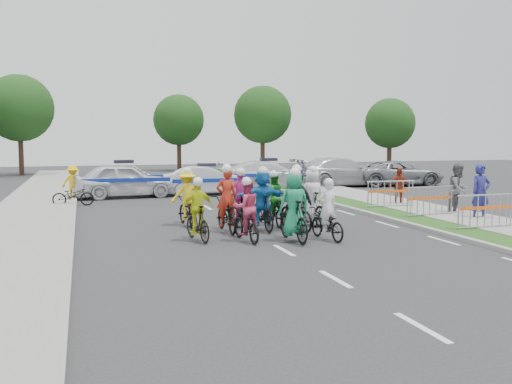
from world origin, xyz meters
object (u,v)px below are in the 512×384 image
object	(u,v)px
rider_4	(296,205)
tree_3	(19,108)
barrier_2	(390,195)
parked_bike	(73,195)
marshal_hiviz	(73,182)
rider_0	(327,219)
tree_1	(263,115)
spectator_0	(481,193)
cone_1	(310,187)
barrier_0	(485,213)
rider_7	(312,202)
tree_2	(390,123)
rider_8	(273,205)
spectator_2	(399,187)
civilian_sedan	(342,172)
cone_0	(310,195)
rider_3	(198,216)
rider_10	(187,203)
police_car_0	(124,180)
police_car_2	(269,175)
barrier_1	(430,202)
tree_4	(179,120)
civilian_suv	(399,173)
rider_1	(294,213)
spectator_1	(458,190)
rider_9	(241,204)
rider_5	(262,204)
police_car_1	(206,180)
rider_2	(246,217)
rider_6	(226,210)

from	to	relation	value
rider_4	tree_3	distance (m)	31.23
barrier_2	parked_bike	bearing A→B (deg)	157.91
marshal_hiviz	tree_3	distance (m)	19.09
rider_0	tree_1	distance (m)	30.10
spectator_0	cone_1	world-z (taller)	spectator_0
marshal_hiviz	barrier_0	bearing A→B (deg)	146.71
rider_7	tree_2	world-z (taller)	tree_2
rider_8	spectator_2	bearing A→B (deg)	-155.52
civilian_sedan	parked_bike	size ratio (longest dim) A/B	3.48
rider_4	tree_1	bearing A→B (deg)	-112.69
cone_0	parked_bike	bearing A→B (deg)	169.84
rider_3	cone_0	size ratio (longest dim) A/B	2.49
rider_10	tree_3	bearing A→B (deg)	-79.83
police_car_0	spectator_0	bearing A→B (deg)	-141.60
police_car_2	barrier_1	world-z (taller)	police_car_2
marshal_hiviz	barrier_2	size ratio (longest dim) A/B	0.77
cone_1	tree_4	xyz separation A→B (m)	(-3.10, 20.92, 3.85)
police_car_0	civilian_suv	bearing A→B (deg)	-88.86
civilian_suv	rider_1	bearing A→B (deg)	148.92
spectator_0	civilian_suv	bearing A→B (deg)	71.51
barrier_2	barrier_1	bearing A→B (deg)	-90.00
civilian_sedan	spectator_1	world-z (taller)	spectator_1
rider_9	police_car_2	xyz separation A→B (m)	(4.75, 11.57, 0.06)
police_car_0	police_car_2	distance (m)	7.89
police_car_0	tree_1	world-z (taller)	tree_1
rider_1	cone_1	distance (m)	13.18
barrier_2	cone_1	xyz separation A→B (m)	(-0.60, 6.68, -0.22)
rider_0	barrier_2	xyz separation A→B (m)	(5.06, 5.31, -0.01)
rider_1	rider_5	bearing A→B (deg)	-84.18
rider_1	civilian_suv	size ratio (longest dim) A/B	0.39
civilian_sedan	tree_2	bearing A→B (deg)	-45.28
rider_1	cone_0	size ratio (longest dim) A/B	2.87
barrier_2	rider_5	bearing A→B (deg)	-151.99
spectator_1	tree_3	world-z (taller)	tree_3
police_car_1	parked_bike	bearing A→B (deg)	119.50
rider_9	barrier_1	size ratio (longest dim) A/B	0.92
rider_3	marshal_hiviz	size ratio (longest dim) A/B	1.14
rider_10	barrier_0	world-z (taller)	rider_10
rider_7	police_car_2	size ratio (longest dim) A/B	0.36
rider_5	barrier_2	bearing A→B (deg)	-155.06
rider_9	tree_1	world-z (taller)	tree_1
rider_10	barrier_0	xyz separation A→B (m)	(8.29, -3.72, -0.17)
spectator_0	rider_10	bearing A→B (deg)	170.73
rider_1	spectator_1	size ratio (longest dim) A/B	1.07
rider_4	rider_3	bearing A→B (deg)	9.19
marshal_hiviz	barrier_2	distance (m)	13.96
civilian_suv	cone_1	distance (m)	7.28
rider_2	rider_8	world-z (taller)	rider_8
rider_6	cone_1	size ratio (longest dim) A/B	2.89
rider_0	rider_2	world-z (taller)	rider_2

